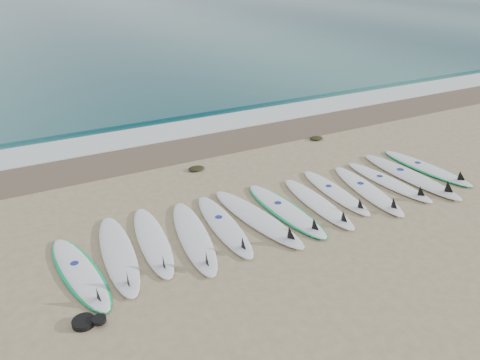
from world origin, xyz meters
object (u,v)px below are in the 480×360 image
surfboard_6 (286,210)px  leash_coil (87,322)px  surfboard_0 (80,273)px  surfboard_12 (427,168)px

surfboard_6 → leash_coil: size_ratio=5.63×
surfboard_0 → leash_coil: bearing=-104.3°
surfboard_0 → surfboard_6: size_ratio=0.94×
surfboard_6 → surfboard_12: bearing=-0.6°
surfboard_12 → leash_coil: size_ratio=5.55×
surfboard_12 → leash_coil: surfboard_12 is taller
surfboard_12 → leash_coil: (-8.35, -1.52, 0.00)m
surfboard_0 → surfboard_12: size_ratio=0.96×
surfboard_0 → surfboard_12: surfboard_12 is taller
surfboard_0 → leash_coil: surfboard_0 is taller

